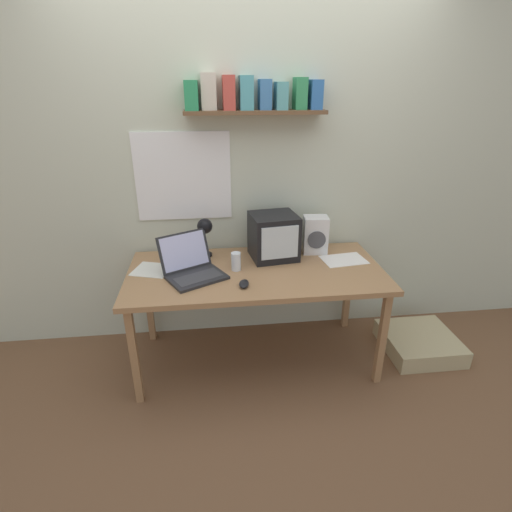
{
  "coord_description": "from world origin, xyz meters",
  "views": [
    {
      "loc": [
        -0.28,
        -2.36,
        1.86
      ],
      "look_at": [
        0.0,
        0.0,
        0.81
      ],
      "focal_mm": 28.0,
      "sensor_mm": 36.0,
      "label": 1
    }
  ],
  "objects_px": {
    "desk_lamp": "(205,230)",
    "space_heater": "(315,235)",
    "open_notebook": "(344,260)",
    "corner_desk": "(256,277)",
    "computer_mouse": "(244,284)",
    "floor_cushion": "(419,343)",
    "crt_monitor": "(274,236)",
    "printed_handout": "(152,270)",
    "juice_glass": "(236,262)",
    "laptop": "(191,266)"
  },
  "relations": [
    {
      "from": "desk_lamp",
      "to": "space_heater",
      "type": "relative_size",
      "value": 1.11
    },
    {
      "from": "space_heater",
      "to": "open_notebook",
      "type": "xyz_separation_m",
      "value": [
        0.17,
        -0.17,
        -0.13
      ]
    },
    {
      "from": "corner_desk",
      "to": "desk_lamp",
      "type": "xyz_separation_m",
      "value": [
        -0.33,
        0.22,
        0.27
      ]
    },
    {
      "from": "computer_mouse",
      "to": "open_notebook",
      "type": "xyz_separation_m",
      "value": [
        0.73,
        0.3,
        -0.01
      ]
    },
    {
      "from": "desk_lamp",
      "to": "floor_cushion",
      "type": "height_order",
      "value": "desk_lamp"
    },
    {
      "from": "crt_monitor",
      "to": "desk_lamp",
      "type": "height_order",
      "value": "crt_monitor"
    },
    {
      "from": "crt_monitor",
      "to": "printed_handout",
      "type": "bearing_deg",
      "value": -179.56
    },
    {
      "from": "corner_desk",
      "to": "printed_handout",
      "type": "bearing_deg",
      "value": 173.53
    },
    {
      "from": "desk_lamp",
      "to": "computer_mouse",
      "type": "distance_m",
      "value": 0.54
    },
    {
      "from": "crt_monitor",
      "to": "computer_mouse",
      "type": "relative_size",
      "value": 3.01
    },
    {
      "from": "open_notebook",
      "to": "floor_cushion",
      "type": "relative_size",
      "value": 0.63
    },
    {
      "from": "space_heater",
      "to": "open_notebook",
      "type": "bearing_deg",
      "value": -39.33
    },
    {
      "from": "open_notebook",
      "to": "desk_lamp",
      "type": "bearing_deg",
      "value": 171.67
    },
    {
      "from": "open_notebook",
      "to": "corner_desk",
      "type": "bearing_deg",
      "value": -172.31
    },
    {
      "from": "corner_desk",
      "to": "floor_cushion",
      "type": "xyz_separation_m",
      "value": [
        1.23,
        -0.05,
        -0.59
      ]
    },
    {
      "from": "juice_glass",
      "to": "computer_mouse",
      "type": "relative_size",
      "value": 1.07
    },
    {
      "from": "crt_monitor",
      "to": "printed_handout",
      "type": "xyz_separation_m",
      "value": [
        -0.83,
        -0.12,
        -0.15
      ]
    },
    {
      "from": "crt_monitor",
      "to": "desk_lamp",
      "type": "distance_m",
      "value": 0.48
    },
    {
      "from": "juice_glass",
      "to": "floor_cushion",
      "type": "bearing_deg",
      "value": -2.84
    },
    {
      "from": "desk_lamp",
      "to": "corner_desk",
      "type": "bearing_deg",
      "value": -42.37
    },
    {
      "from": "computer_mouse",
      "to": "open_notebook",
      "type": "relative_size",
      "value": 0.36
    },
    {
      "from": "desk_lamp",
      "to": "computer_mouse",
      "type": "xyz_separation_m",
      "value": [
        0.23,
        -0.44,
        -0.2
      ]
    },
    {
      "from": "floor_cushion",
      "to": "desk_lamp",
      "type": "bearing_deg",
      "value": 169.88
    },
    {
      "from": "desk_lamp",
      "to": "laptop",
      "type": "bearing_deg",
      "value": -118.29
    },
    {
      "from": "juice_glass",
      "to": "open_notebook",
      "type": "height_order",
      "value": "juice_glass"
    },
    {
      "from": "space_heater",
      "to": "open_notebook",
      "type": "relative_size",
      "value": 0.83
    },
    {
      "from": "laptop",
      "to": "space_heater",
      "type": "bearing_deg",
      "value": -10.52
    },
    {
      "from": "space_heater",
      "to": "printed_handout",
      "type": "distance_m",
      "value": 1.16
    },
    {
      "from": "printed_handout",
      "to": "floor_cushion",
      "type": "relative_size",
      "value": 0.57
    },
    {
      "from": "corner_desk",
      "to": "space_heater",
      "type": "bearing_deg",
      "value": 28.93
    },
    {
      "from": "corner_desk",
      "to": "crt_monitor",
      "type": "bearing_deg",
      "value": 53.1
    },
    {
      "from": "corner_desk",
      "to": "laptop",
      "type": "distance_m",
      "value": 0.44
    },
    {
      "from": "laptop",
      "to": "floor_cushion",
      "type": "distance_m",
      "value": 1.79
    },
    {
      "from": "desk_lamp",
      "to": "printed_handout",
      "type": "relative_size",
      "value": 1.03
    },
    {
      "from": "computer_mouse",
      "to": "open_notebook",
      "type": "height_order",
      "value": "computer_mouse"
    },
    {
      "from": "corner_desk",
      "to": "computer_mouse",
      "type": "xyz_separation_m",
      "value": [
        -0.1,
        -0.22,
        0.07
      ]
    },
    {
      "from": "corner_desk",
      "to": "juice_glass",
      "type": "bearing_deg",
      "value": 173.54
    },
    {
      "from": "space_heater",
      "to": "printed_handout",
      "type": "height_order",
      "value": "space_heater"
    },
    {
      "from": "corner_desk",
      "to": "open_notebook",
      "type": "distance_m",
      "value": 0.64
    },
    {
      "from": "juice_glass",
      "to": "floor_cushion",
      "type": "xyz_separation_m",
      "value": [
        1.36,
        -0.07,
        -0.7
      ]
    },
    {
      "from": "corner_desk",
      "to": "printed_handout",
      "type": "relative_size",
      "value": 5.81
    },
    {
      "from": "laptop",
      "to": "printed_handout",
      "type": "bearing_deg",
      "value": 131.06
    },
    {
      "from": "floor_cushion",
      "to": "crt_monitor",
      "type": "bearing_deg",
      "value": 167.06
    },
    {
      "from": "laptop",
      "to": "computer_mouse",
      "type": "distance_m",
      "value": 0.38
    },
    {
      "from": "laptop",
      "to": "floor_cushion",
      "type": "xyz_separation_m",
      "value": [
        1.64,
        -0.03,
        -0.71
      ]
    },
    {
      "from": "computer_mouse",
      "to": "juice_glass",
      "type": "bearing_deg",
      "value": 97.43
    },
    {
      "from": "desk_lamp",
      "to": "computer_mouse",
      "type": "relative_size",
      "value": 2.6
    },
    {
      "from": "desk_lamp",
      "to": "printed_handout",
      "type": "distance_m",
      "value": 0.44
    },
    {
      "from": "juice_glass",
      "to": "printed_handout",
      "type": "bearing_deg",
      "value": 173.52
    },
    {
      "from": "space_heater",
      "to": "juice_glass",
      "type": "bearing_deg",
      "value": -152.23
    }
  ]
}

